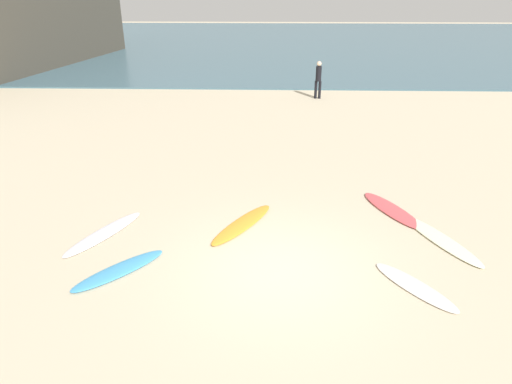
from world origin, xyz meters
TOP-DOWN VIEW (x-y plane):
  - ground_plane at (0.00, 0.00)m, footprint 120.00×120.00m
  - ocean_water at (0.00, 37.12)m, footprint 120.00×40.00m
  - surfboard_0 at (2.99, 2.78)m, footprint 1.47×2.31m
  - surfboard_1 at (-3.38, -0.16)m, footprint 1.81×1.88m
  - surfboard_2 at (2.66, -0.52)m, footprint 1.55×1.87m
  - surfboard_3 at (-0.92, 1.90)m, footprint 1.69×2.35m
  - surfboard_4 at (-4.20, 1.35)m, footprint 1.54×2.39m
  - surfboard_5 at (3.78, 1.30)m, footprint 1.48×2.52m
  - beachgoer_near at (2.15, 15.25)m, footprint 0.34×0.33m

SIDE VIEW (x-z plane):
  - ground_plane at x=0.00m, z-range 0.00..0.00m
  - surfboard_2 at x=2.66m, z-range 0.00..0.06m
  - surfboard_4 at x=-4.20m, z-range 0.00..0.07m
  - surfboard_5 at x=3.78m, z-range 0.00..0.07m
  - surfboard_0 at x=2.99m, z-range 0.00..0.08m
  - ocean_water at x=0.00m, z-range 0.00..0.08m
  - surfboard_3 at x=-0.92m, z-range 0.00..0.08m
  - surfboard_1 at x=-3.38m, z-range 0.00..0.09m
  - beachgoer_near at x=2.15m, z-range 0.12..1.97m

